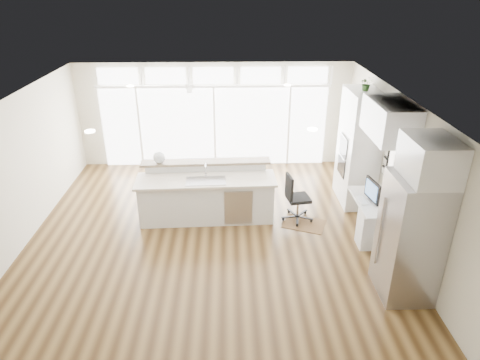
{
  "coord_description": "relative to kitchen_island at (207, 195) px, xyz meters",
  "views": [
    {
      "loc": [
        0.37,
        -6.77,
        4.58
      ],
      "look_at": [
        0.57,
        0.6,
        1.09
      ],
      "focal_mm": 32.0,
      "sensor_mm": 36.0,
      "label": 1
    }
  ],
  "objects": [
    {
      "name": "floor",
      "position": [
        0.1,
        -1.03,
        -0.57
      ],
      "size": [
        7.0,
        8.0,
        0.02
      ],
      "primitive_type": "cube",
      "color": "#3D2812",
      "rests_on": "ground"
    },
    {
      "name": "ceiling",
      "position": [
        0.1,
        -1.03,
        2.14
      ],
      "size": [
        7.0,
        8.0,
        0.02
      ],
      "primitive_type": "cube",
      "color": "silver",
      "rests_on": "wall_back"
    },
    {
      "name": "wall_back",
      "position": [
        0.1,
        2.97,
        0.79
      ],
      "size": [
        7.0,
        0.04,
        2.7
      ],
      "primitive_type": "cube",
      "color": "beige",
      "rests_on": "floor"
    },
    {
      "name": "wall_left",
      "position": [
        -3.4,
        -1.03,
        0.79
      ],
      "size": [
        0.04,
        8.0,
        2.7
      ],
      "primitive_type": "cube",
      "color": "beige",
      "rests_on": "floor"
    },
    {
      "name": "wall_right",
      "position": [
        3.6,
        -1.03,
        0.79
      ],
      "size": [
        0.04,
        8.0,
        2.7
      ],
      "primitive_type": "cube",
      "color": "beige",
      "rests_on": "floor"
    },
    {
      "name": "glass_wall",
      "position": [
        0.1,
        2.91,
        0.49
      ],
      "size": [
        5.8,
        0.06,
        2.08
      ],
      "primitive_type": "cube",
      "color": "silver",
      "rests_on": "wall_back"
    },
    {
      "name": "transom_row",
      "position": [
        0.1,
        2.91,
        1.82
      ],
      "size": [
        5.9,
        0.06,
        0.4
      ],
      "primitive_type": "cube",
      "color": "silver",
      "rests_on": "wall_back"
    },
    {
      "name": "desk_window",
      "position": [
        3.56,
        -0.73,
        0.99
      ],
      "size": [
        0.04,
        0.85,
        0.85
      ],
      "primitive_type": "cube",
      "color": "white",
      "rests_on": "wall_right"
    },
    {
      "name": "ceiling_fan",
      "position": [
        -0.4,
        1.77,
        1.92
      ],
      "size": [
        1.16,
        1.16,
        0.32
      ],
      "primitive_type": "cube",
      "color": "white",
      "rests_on": "ceiling"
    },
    {
      "name": "recessed_lights",
      "position": [
        0.1,
        -0.83,
        2.12
      ],
      "size": [
        3.4,
        3.0,
        0.02
      ],
      "primitive_type": "cube",
      "color": "white",
      "rests_on": "ceiling"
    },
    {
      "name": "oven_cabinet",
      "position": [
        3.27,
        0.77,
        0.69
      ],
      "size": [
        0.64,
        1.2,
        2.5
      ],
      "primitive_type": "cube",
      "color": "silver",
      "rests_on": "floor"
    },
    {
      "name": "desk_nook",
      "position": [
        3.23,
        -0.73,
        -0.18
      ],
      "size": [
        0.72,
        1.3,
        0.76
      ],
      "primitive_type": "cube",
      "color": "silver",
      "rests_on": "floor"
    },
    {
      "name": "upper_cabinets",
      "position": [
        3.27,
        -0.73,
        1.79
      ],
      "size": [
        0.64,
        1.3,
        0.64
      ],
      "primitive_type": "cube",
      "color": "silver",
      "rests_on": "wall_right"
    },
    {
      "name": "refrigerator",
      "position": [
        3.21,
        -2.38,
        0.44
      ],
      "size": [
        0.76,
        0.9,
        2.0
      ],
      "primitive_type": "cube",
      "color": "#A4A3A8",
      "rests_on": "floor"
    },
    {
      "name": "fridge_cabinet",
      "position": [
        3.27,
        -2.38,
        1.74
      ],
      "size": [
        0.64,
        0.9,
        0.6
      ],
      "primitive_type": "cube",
      "color": "silver",
      "rests_on": "wall_right"
    },
    {
      "name": "framed_photos",
      "position": [
        3.56,
        -0.11,
        0.84
      ],
      "size": [
        0.06,
        0.22,
        0.8
      ],
      "primitive_type": "cube",
      "color": "black",
      "rests_on": "wall_right"
    },
    {
      "name": "kitchen_island",
      "position": [
        0.0,
        0.0,
        0.0
      ],
      "size": [
        2.85,
        1.16,
        1.12
      ],
      "primitive_type": "cube",
      "rotation": [
        0.0,
        0.0,
        0.04
      ],
      "color": "silver",
      "rests_on": "floor"
    },
    {
      "name": "rug",
      "position": [
        2.0,
        -0.29,
        -0.55
      ],
      "size": [
        0.98,
        0.86,
        0.01
      ],
      "primitive_type": "cube",
      "rotation": [
        0.0,
        0.0,
        -0.39
      ],
      "color": "#3A2312",
      "rests_on": "floor"
    },
    {
      "name": "office_chair",
      "position": [
        1.88,
        -0.09,
        -0.05
      ],
      "size": [
        0.6,
        0.57,
        1.01
      ],
      "primitive_type": "cube",
      "rotation": [
        0.0,
        0.0,
        0.17
      ],
      "color": "black",
      "rests_on": "floor"
    },
    {
      "name": "fishbowl",
      "position": [
        -0.96,
        0.36,
        0.69
      ],
      "size": [
        0.26,
        0.26,
        0.25
      ],
      "primitive_type": "sphere",
      "rotation": [
        0.0,
        0.0,
        0.04
      ],
      "color": "silver",
      "rests_on": "kitchen_island"
    },
    {
      "name": "monitor",
      "position": [
        3.15,
        -0.73,
        0.42
      ],
      "size": [
        0.17,
        0.54,
        0.44
      ],
      "primitive_type": "cube",
      "rotation": [
        0.0,
        0.0,
        0.16
      ],
      "color": "black",
      "rests_on": "desk_nook"
    },
    {
      "name": "keyboard",
      "position": [
        2.98,
        -0.73,
        0.21
      ],
      "size": [
        0.14,
        0.35,
        0.02
      ],
      "primitive_type": "cube",
      "rotation": [
        0.0,
        0.0,
        0.03
      ],
      "color": "silver",
      "rests_on": "desk_nook"
    },
    {
      "name": "potted_plant",
      "position": [
        3.27,
        0.77,
        2.05
      ],
      "size": [
        0.3,
        0.32,
        0.22
      ],
      "primitive_type": "imported",
      "rotation": [
        0.0,
        0.0,
        0.16
      ],
      "color": "#325D28",
      "rests_on": "oven_cabinet"
    }
  ]
}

